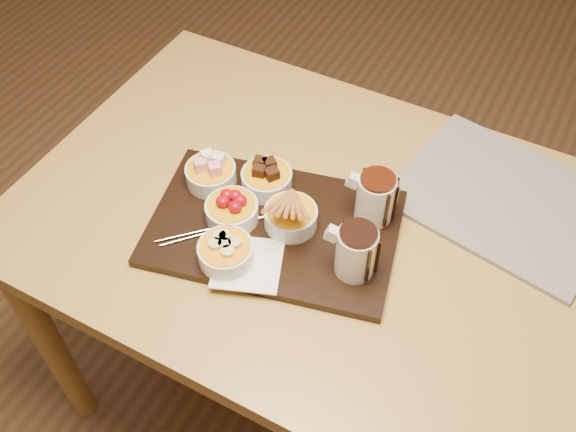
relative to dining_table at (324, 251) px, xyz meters
The scene contains 13 objects.
ground 0.65m from the dining_table, ahead, with size 5.00×5.00×0.00m, color brown.
dining_table is the anchor object (origin of this frame).
serving_board 0.15m from the dining_table, 137.04° to the right, with size 0.46×0.30×0.02m, color black.
napkin 0.22m from the dining_table, 113.11° to the right, with size 0.12×0.12×0.00m, color white.
bowl_marshmallows 0.28m from the dining_table, behind, with size 0.10×0.10×0.04m, color silver.
bowl_cake 0.19m from the dining_table, behind, with size 0.10×0.10×0.04m, color silver.
bowl_strawberries 0.23m from the dining_table, 148.53° to the right, with size 0.10×0.10×0.04m, color silver.
bowl_biscotti 0.15m from the dining_table, 132.07° to the right, with size 0.10×0.10×0.04m, color silver.
bowl_bananas 0.25m from the dining_table, 121.80° to the right, with size 0.10×0.10×0.04m, color silver.
pitcher_dark_chocolate 0.21m from the dining_table, 43.72° to the right, with size 0.07×0.07×0.10m, color silver.
pitcher_milk_chocolate 0.19m from the dining_table, 24.46° to the left, with size 0.07×0.07×0.10m, color silver.
fondue_skewers 0.23m from the dining_table, 142.61° to the right, with size 0.26×0.03×0.01m, color silver, non-canonical shape.
newspaper 0.37m from the dining_table, 36.05° to the left, with size 0.40×0.32×0.01m, color beige.
Camera 1 is at (0.31, -0.73, 1.70)m, focal length 40.00 mm.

